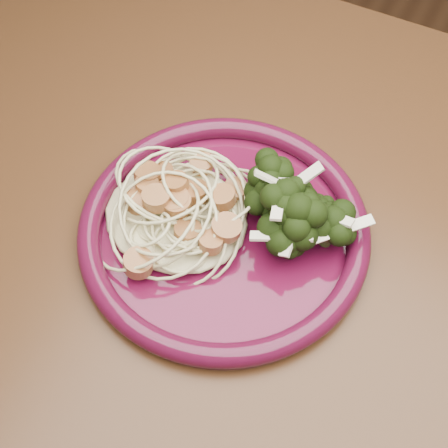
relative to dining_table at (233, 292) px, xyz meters
name	(u,v)px	position (x,y,z in m)	size (l,w,h in m)	color
dining_table	(233,292)	(0.00, 0.00, 0.00)	(1.20, 0.80, 0.75)	#472814
dinner_plate	(224,230)	(-0.01, 0.00, 0.11)	(0.33, 0.33, 0.02)	#4B0A24
spaghetti_pile	(175,211)	(-0.06, -0.01, 0.12)	(0.14, 0.13, 0.03)	beige
scallop_cluster	(172,187)	(-0.06, -0.01, 0.16)	(0.14, 0.14, 0.05)	#A76D3B
broccoli_pile	(286,230)	(0.04, 0.02, 0.13)	(0.10, 0.16, 0.06)	black
onion_garnish	(290,208)	(0.04, 0.02, 0.17)	(0.07, 0.10, 0.05)	beige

